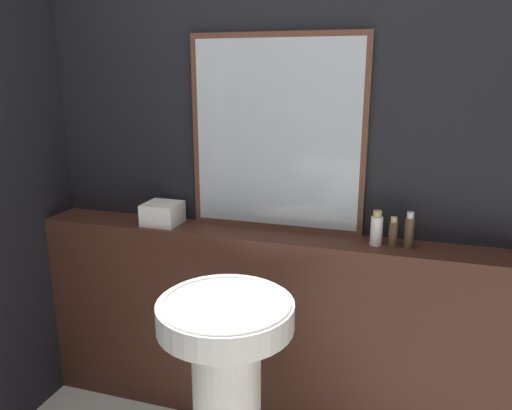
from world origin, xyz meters
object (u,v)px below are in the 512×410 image
object	(u,v)px
mirror	(277,135)
towel_stack	(163,213)
shampoo_bottle	(376,229)
conditioner_bottle	(393,233)
pedestal_sink	(227,375)
lotion_bottle	(409,231)

from	to	relation	value
mirror	towel_stack	bearing A→B (deg)	-170.29
shampoo_bottle	conditioner_bottle	world-z (taller)	shampoo_bottle
pedestal_sink	shampoo_bottle	distance (m)	0.85
towel_stack	shampoo_bottle	bearing A→B (deg)	0.00
towel_stack	conditioner_bottle	xyz separation A→B (m)	(1.07, 0.00, 0.01)
shampoo_bottle	lotion_bottle	xyz separation A→B (m)	(0.13, -0.00, 0.00)
pedestal_sink	conditioner_bottle	xyz separation A→B (m)	(0.57, 0.49, 0.48)
towel_stack	conditioner_bottle	distance (m)	1.07
conditioner_bottle	lotion_bottle	size ratio (longest dim) A/B	0.83
shampoo_bottle	conditioner_bottle	xyz separation A→B (m)	(0.07, 0.00, -0.01)
shampoo_bottle	lotion_bottle	size ratio (longest dim) A/B	0.96
mirror	conditioner_bottle	xyz separation A→B (m)	(0.54, -0.09, -0.38)
pedestal_sink	conditioner_bottle	world-z (taller)	conditioner_bottle
conditioner_bottle	lotion_bottle	bearing A→B (deg)	-0.00
towel_stack	pedestal_sink	bearing A→B (deg)	-44.30
conditioner_bottle	shampoo_bottle	bearing A→B (deg)	180.00
mirror	shampoo_bottle	bearing A→B (deg)	-11.20
towel_stack	conditioner_bottle	size ratio (longest dim) A/B	1.29
mirror	shampoo_bottle	xyz separation A→B (m)	(0.47, -0.09, -0.37)
mirror	conditioner_bottle	size ratio (longest dim) A/B	6.75
pedestal_sink	towel_stack	size ratio (longest dim) A/B	5.06
pedestal_sink	conditioner_bottle	distance (m)	0.89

